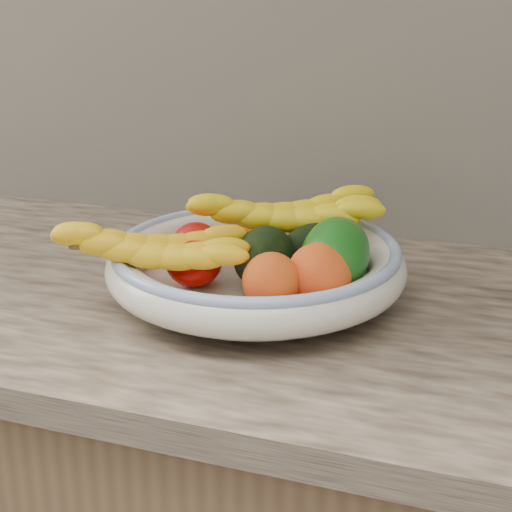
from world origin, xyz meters
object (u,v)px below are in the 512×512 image
(fruit_bowl, at_px, (256,264))
(banana_bunch_front, at_px, (152,254))
(green_mango, at_px, (335,255))
(banana_bunch_back, at_px, (284,220))

(fruit_bowl, relative_size, banana_bunch_front, 1.54)
(green_mango, relative_size, banana_bunch_back, 0.47)
(banana_bunch_back, bearing_deg, banana_bunch_front, -146.09)
(green_mango, height_order, banana_bunch_front, green_mango)
(banana_bunch_back, distance_m, banana_bunch_front, 0.21)
(banana_bunch_back, bearing_deg, fruit_bowl, -121.76)
(fruit_bowl, bearing_deg, banana_bunch_back, 79.96)
(fruit_bowl, distance_m, banana_bunch_front, 0.14)
(green_mango, bearing_deg, banana_bunch_back, 129.43)
(green_mango, height_order, banana_bunch_back, green_mango)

